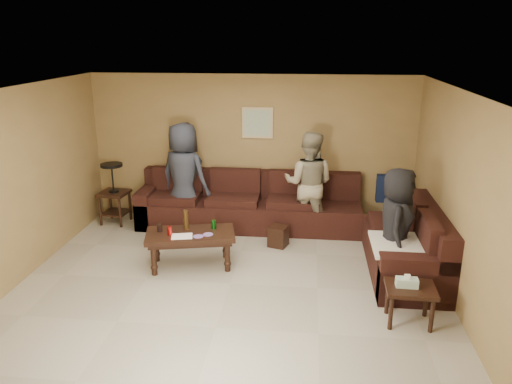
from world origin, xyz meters
TOP-DOWN VIEW (x-y plane):
  - room at (0.00, 0.00)m, footprint 5.60×5.50m
  - sectional_sofa at (0.81, 1.52)m, footprint 4.65×2.90m
  - coffee_table at (-0.63, 0.46)m, footprint 1.31×0.86m
  - end_table_left at (-2.31, 1.99)m, footprint 0.51×0.51m
  - side_table_right at (2.14, -0.69)m, footprint 0.55×0.46m
  - waste_bin at (0.55, 1.29)m, footprint 0.33×0.33m
  - wall_art at (0.10, 2.48)m, footprint 0.52×0.04m
  - person_left at (-1.06, 1.95)m, footprint 1.01×0.84m
  - person_middle at (0.99, 1.88)m, footprint 0.92×0.78m
  - person_right at (2.12, 0.36)m, footprint 0.60×0.82m

SIDE VIEW (x-z plane):
  - waste_bin at x=0.55m, z-range 0.00..0.32m
  - sectional_sofa at x=0.81m, z-range -0.16..0.81m
  - side_table_right at x=2.14m, z-range 0.09..0.69m
  - coffee_table at x=-0.63m, z-range 0.03..0.82m
  - end_table_left at x=-2.31m, z-range 0.02..1.07m
  - person_right at x=2.12m, z-range 0.00..1.53m
  - person_middle at x=0.99m, z-range 0.00..1.68m
  - person_left at x=-1.06m, z-range 0.00..1.77m
  - room at x=0.00m, z-range 0.41..2.91m
  - wall_art at x=0.10m, z-range 1.44..1.96m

